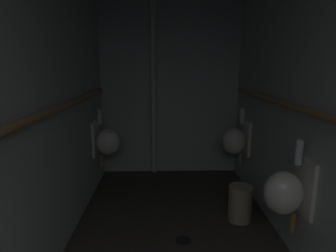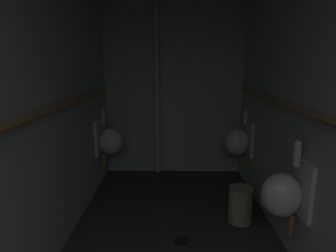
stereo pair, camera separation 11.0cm
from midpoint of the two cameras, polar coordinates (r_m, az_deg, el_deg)
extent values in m
cube|color=#ADB6B3|center=(2.17, -26.61, 1.87)|extent=(0.06, 4.22, 2.43)
cube|color=#ADB6B3|center=(2.24, 27.26, 2.09)|extent=(0.06, 4.22, 2.43)
cube|color=#ADB6B3|center=(4.03, -0.39, 7.41)|extent=(2.06, 0.06, 2.43)
ellipsoid|color=silver|center=(3.67, -12.82, -3.17)|extent=(0.30, 0.26, 0.34)
cube|color=silver|center=(3.69, -15.22, -2.40)|extent=(0.03, 0.30, 0.44)
cylinder|color=silver|center=(3.62, -14.45, 1.58)|extent=(0.06, 0.06, 0.16)
sphere|color=silver|center=(3.60, -14.52, 2.91)|extent=(0.06, 0.06, 0.06)
cylinder|color=#9E7042|center=(3.76, -14.14, -6.83)|extent=(0.04, 0.04, 0.16)
ellipsoid|color=silver|center=(2.36, 20.95, -12.50)|extent=(0.30, 0.26, 0.34)
cube|color=silver|center=(2.41, 24.52, -11.07)|extent=(0.03, 0.30, 0.44)
cylinder|color=silver|center=(2.29, 23.63, -5.21)|extent=(0.06, 0.06, 0.16)
sphere|color=silver|center=(2.27, 23.82, -3.16)|extent=(0.06, 0.06, 0.06)
cylinder|color=#9E7042|center=(2.51, 22.70, -17.49)|extent=(0.04, 0.04, 0.16)
ellipsoid|color=silver|center=(3.69, 12.31, -3.03)|extent=(0.30, 0.26, 0.34)
cube|color=silver|center=(3.72, 14.66, -2.24)|extent=(0.03, 0.30, 0.44)
cylinder|color=silver|center=(3.65, 13.90, 1.70)|extent=(0.06, 0.06, 0.16)
sphere|color=silver|center=(3.63, 13.97, 3.02)|extent=(0.06, 0.06, 0.06)
cylinder|color=#9E7042|center=(3.79, 13.61, -6.65)|extent=(0.04, 0.04, 0.16)
cylinder|color=#9E7042|center=(2.14, -24.34, 2.48)|extent=(0.05, 3.43, 0.05)
sphere|color=#9E7042|center=(3.77, -14.34, 6.99)|extent=(0.06, 0.06, 0.06)
cylinder|color=#9E7042|center=(2.22, 24.97, 2.72)|extent=(0.05, 3.40, 0.05)
sphere|color=#9E7042|center=(3.80, 13.66, 7.06)|extent=(0.06, 0.06, 0.06)
cylinder|color=beige|center=(3.93, -3.80, 7.25)|extent=(0.07, 0.07, 2.38)
cylinder|color=black|center=(2.76, 1.86, -22.03)|extent=(0.14, 0.14, 0.01)
cylinder|color=#9E937A|center=(3.05, 13.29, -14.93)|extent=(0.24, 0.24, 0.36)
camera|label=1|loc=(0.05, -91.46, -0.32)|focal=30.19mm
camera|label=2|loc=(0.05, 88.54, 0.32)|focal=30.19mm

